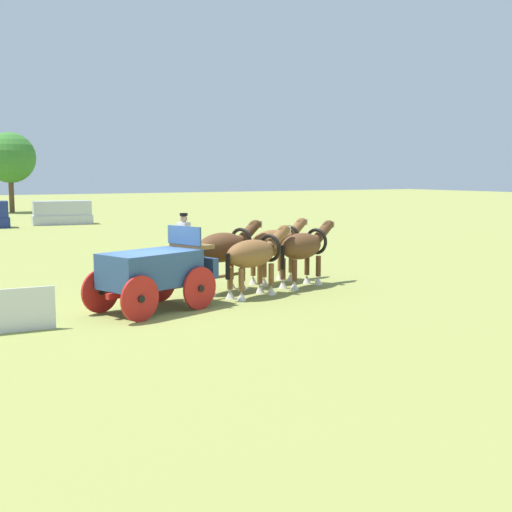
% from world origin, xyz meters
% --- Properties ---
extents(ground_plane, '(220.00, 220.00, 0.00)m').
position_xyz_m(ground_plane, '(0.00, 0.00, 0.00)').
color(ground_plane, olive).
extents(show_wagon, '(5.68, 2.85, 2.73)m').
position_xyz_m(show_wagon, '(0.14, 0.05, 1.17)').
color(show_wagon, '#2D4C7A').
rests_on(show_wagon, ground).
extents(draft_horse_rear_near, '(3.04, 1.60, 2.31)m').
position_xyz_m(draft_horse_rear_near, '(3.29, 1.82, 1.43)').
color(draft_horse_rear_near, brown).
rests_on(draft_horse_rear_near, ground).
extents(draft_horse_rear_off, '(3.00, 1.51, 2.20)m').
position_xyz_m(draft_horse_rear_off, '(3.72, 0.59, 1.33)').
color(draft_horse_rear_off, brown).
rests_on(draft_horse_rear_off, ground).
extents(draft_horse_lead_near, '(3.11, 1.59, 2.26)m').
position_xyz_m(draft_horse_lead_near, '(5.75, 2.66, 1.38)').
color(draft_horse_lead_near, brown).
rests_on(draft_horse_lead_near, ground).
extents(draft_horse_lead_off, '(2.91, 1.49, 2.23)m').
position_xyz_m(draft_horse_lead_off, '(6.18, 1.43, 1.36)').
color(draft_horse_lead_off, brown).
rests_on(draft_horse_lead_off, ground).
extents(parked_vehicle_d, '(4.65, 2.33, 1.81)m').
position_xyz_m(parked_vehicle_d, '(5.78, 34.47, 0.88)').
color(parked_vehicle_d, silver).
rests_on(parked_vehicle_d, ground).
extents(tree_d, '(5.04, 5.04, 8.00)m').
position_xyz_m(tree_d, '(5.20, 52.91, 5.45)').
color(tree_d, brown).
rests_on(tree_d, ground).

